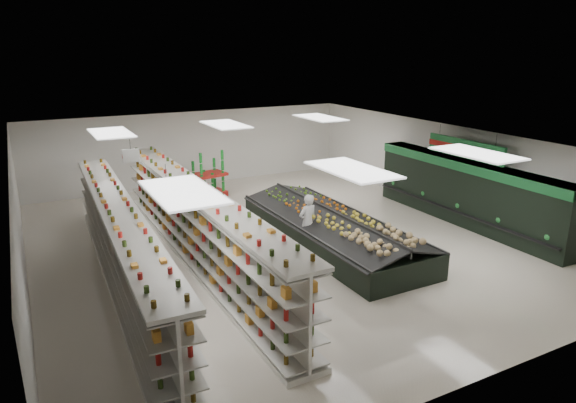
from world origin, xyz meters
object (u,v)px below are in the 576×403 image
gondola_left (122,249)px  shopper_background (107,195)px  gondola_center (197,228)px  shopper_main (308,222)px  produce_island (331,228)px  soda_endcap (208,176)px

gondola_left → shopper_background: gondola_left is taller
gondola_center → shopper_background: (-1.59, 5.14, -0.16)m
gondola_center → shopper_main: gondola_center is taller
produce_island → shopper_background: bearing=134.4°
gondola_center → shopper_main: (3.18, -0.74, -0.14)m
soda_endcap → shopper_main: (0.71, -6.82, 0.02)m
soda_endcap → shopper_background: (-4.06, -0.94, -0.00)m
gondola_left → produce_island: 6.24m
soda_endcap → shopper_background: soda_endcap is taller
produce_island → soda_endcap: bearing=103.4°
gondola_center → produce_island: (4.07, -0.64, -0.50)m
shopper_main → shopper_background: shopper_main is taller
produce_island → soda_endcap: soda_endcap is taller
gondola_center → soda_endcap: 6.57m
soda_endcap → shopper_main: soda_endcap is taller
shopper_main → shopper_background: 7.57m
gondola_center → shopper_main: bearing=-13.4°
gondola_center → produce_island: 4.15m
produce_island → shopper_background: 8.10m
gondola_left → gondola_center: (2.15, 0.50, 0.05)m
gondola_left → shopper_background: size_ratio=7.10×
gondola_center → shopper_background: bearing=106.8°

